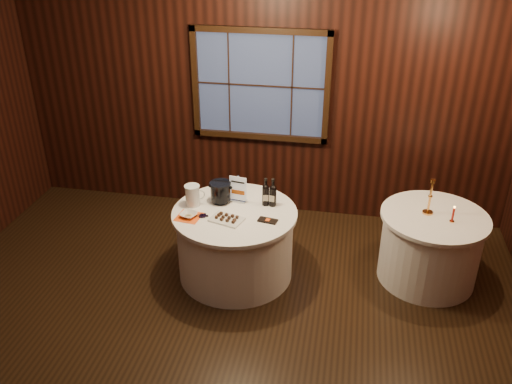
% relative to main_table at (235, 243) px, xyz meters
% --- Properties ---
extents(ground, '(6.00, 6.00, 0.00)m').
position_rel_main_table_xyz_m(ground, '(0.00, -1.00, -0.39)').
color(ground, black).
rests_on(ground, ground).
extents(back_wall, '(6.00, 0.10, 3.00)m').
position_rel_main_table_xyz_m(back_wall, '(0.00, 1.48, 1.16)').
color(back_wall, black).
rests_on(back_wall, ground).
extents(main_table, '(1.28, 1.28, 0.77)m').
position_rel_main_table_xyz_m(main_table, '(0.00, 0.00, 0.00)').
color(main_table, white).
rests_on(main_table, ground).
extents(side_table, '(1.08, 1.08, 0.77)m').
position_rel_main_table_xyz_m(side_table, '(2.00, 0.30, 0.00)').
color(side_table, white).
rests_on(side_table, ground).
extents(sign_stand, '(0.19, 0.11, 0.30)m').
position_rel_main_table_xyz_m(sign_stand, '(-0.00, 0.21, 0.49)').
color(sign_stand, '#ACADB3').
rests_on(sign_stand, main_table).
extents(port_bottle_left, '(0.07, 0.08, 0.30)m').
position_rel_main_table_xyz_m(port_bottle_left, '(0.28, 0.20, 0.51)').
color(port_bottle_left, black).
rests_on(port_bottle_left, main_table).
extents(port_bottle_right, '(0.07, 0.08, 0.31)m').
position_rel_main_table_xyz_m(port_bottle_right, '(0.36, 0.20, 0.52)').
color(port_bottle_right, black).
rests_on(port_bottle_right, main_table).
extents(ice_bucket, '(0.22, 0.22, 0.23)m').
position_rel_main_table_xyz_m(ice_bucket, '(-0.19, 0.17, 0.50)').
color(ice_bucket, black).
rests_on(ice_bucket, main_table).
extents(chocolate_plate, '(0.37, 0.30, 0.05)m').
position_rel_main_table_xyz_m(chocolate_plate, '(-0.04, -0.18, 0.40)').
color(chocolate_plate, white).
rests_on(chocolate_plate, main_table).
extents(chocolate_box, '(0.20, 0.13, 0.02)m').
position_rel_main_table_xyz_m(chocolate_box, '(0.36, -0.12, 0.39)').
color(chocolate_box, black).
rests_on(chocolate_box, main_table).
extents(grape_bunch, '(0.15, 0.08, 0.04)m').
position_rel_main_table_xyz_m(grape_bunch, '(-0.28, -0.17, 0.40)').
color(grape_bunch, black).
rests_on(grape_bunch, main_table).
extents(glass_pitcher, '(0.21, 0.16, 0.23)m').
position_rel_main_table_xyz_m(glass_pitcher, '(-0.45, 0.05, 0.50)').
color(glass_pitcher, white).
rests_on(glass_pitcher, main_table).
extents(orange_napkin, '(0.26, 0.26, 0.00)m').
position_rel_main_table_xyz_m(orange_napkin, '(-0.43, -0.19, 0.38)').
color(orange_napkin, '#FF5715').
rests_on(orange_napkin, main_table).
extents(cracker_bowl, '(0.20, 0.20, 0.04)m').
position_rel_main_table_xyz_m(cracker_bowl, '(-0.43, -0.19, 0.41)').
color(cracker_bowl, white).
rests_on(cracker_bowl, orange_napkin).
extents(brass_candlestick, '(0.11, 0.11, 0.38)m').
position_rel_main_table_xyz_m(brass_candlestick, '(1.93, 0.33, 0.52)').
color(brass_candlestick, gold).
rests_on(brass_candlestick, side_table).
extents(red_candle, '(0.05, 0.05, 0.18)m').
position_rel_main_table_xyz_m(red_candle, '(2.14, 0.20, 0.45)').
color(red_candle, gold).
rests_on(red_candle, side_table).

